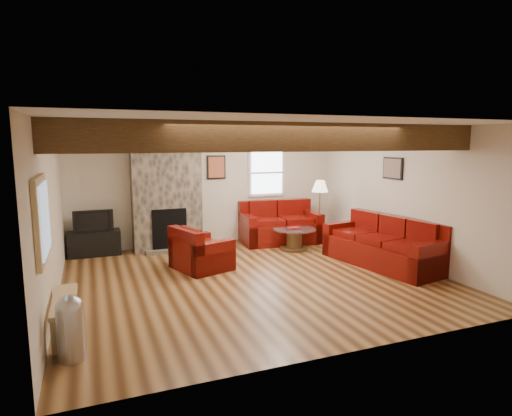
{
  "coord_description": "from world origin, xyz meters",
  "views": [
    {
      "loc": [
        -2.48,
        -6.4,
        2.24
      ],
      "look_at": [
        0.18,
        0.4,
        1.12
      ],
      "focal_mm": 30.0,
      "sensor_mm": 36.0,
      "label": 1
    }
  ],
  "objects_px": {
    "sofa_three": "(383,242)",
    "loveseat": "(280,222)",
    "coffee_table": "(294,239)",
    "floor_lamp": "(320,190)",
    "tv_cabinet": "(95,243)",
    "television": "(93,220)",
    "armchair_red": "(202,248)"
  },
  "relations": [
    {
      "from": "sofa_three",
      "to": "loveseat",
      "type": "relative_size",
      "value": 1.31
    },
    {
      "from": "coffee_table",
      "to": "floor_lamp",
      "type": "xyz_separation_m",
      "value": [
        0.77,
        0.31,
        0.99
      ]
    },
    {
      "from": "loveseat",
      "to": "floor_lamp",
      "type": "relative_size",
      "value": 1.23
    },
    {
      "from": "tv_cabinet",
      "to": "television",
      "type": "bearing_deg",
      "value": 0.0
    },
    {
      "from": "tv_cabinet",
      "to": "loveseat",
      "type": "bearing_deg",
      "value": -4.36
    },
    {
      "from": "coffee_table",
      "to": "floor_lamp",
      "type": "relative_size",
      "value": 0.65
    },
    {
      "from": "coffee_table",
      "to": "tv_cabinet",
      "type": "distance_m",
      "value": 4.07
    },
    {
      "from": "loveseat",
      "to": "armchair_red",
      "type": "distance_m",
      "value": 2.56
    },
    {
      "from": "loveseat",
      "to": "television",
      "type": "distance_m",
      "value": 3.96
    },
    {
      "from": "tv_cabinet",
      "to": "floor_lamp",
      "type": "relative_size",
      "value": 0.7
    },
    {
      "from": "floor_lamp",
      "to": "television",
      "type": "bearing_deg",
      "value": 171.42
    },
    {
      "from": "sofa_three",
      "to": "tv_cabinet",
      "type": "distance_m",
      "value": 5.61
    },
    {
      "from": "sofa_three",
      "to": "floor_lamp",
      "type": "distance_m",
      "value": 2.11
    },
    {
      "from": "loveseat",
      "to": "television",
      "type": "height_order",
      "value": "television"
    },
    {
      "from": "tv_cabinet",
      "to": "sofa_three",
      "type": "bearing_deg",
      "value": -28.38
    },
    {
      "from": "loveseat",
      "to": "floor_lamp",
      "type": "height_order",
      "value": "floor_lamp"
    },
    {
      "from": "sofa_three",
      "to": "tv_cabinet",
      "type": "relative_size",
      "value": 2.3
    },
    {
      "from": "loveseat",
      "to": "floor_lamp",
      "type": "bearing_deg",
      "value": -23.03
    },
    {
      "from": "tv_cabinet",
      "to": "floor_lamp",
      "type": "height_order",
      "value": "floor_lamp"
    },
    {
      "from": "tv_cabinet",
      "to": "television",
      "type": "xyz_separation_m",
      "value": [
        0.0,
        0.0,
        0.46
      ]
    },
    {
      "from": "sofa_three",
      "to": "armchair_red",
      "type": "distance_m",
      "value": 3.31
    },
    {
      "from": "sofa_three",
      "to": "television",
      "type": "distance_m",
      "value": 5.61
    },
    {
      "from": "sofa_three",
      "to": "armchair_red",
      "type": "xyz_separation_m",
      "value": [
        -3.16,
        0.99,
        -0.06
      ]
    },
    {
      "from": "floor_lamp",
      "to": "loveseat",
      "type": "bearing_deg",
      "value": 152.02
    },
    {
      "from": "sofa_three",
      "to": "television",
      "type": "bearing_deg",
      "value": -128.29
    },
    {
      "from": "sofa_three",
      "to": "television",
      "type": "xyz_separation_m",
      "value": [
        -4.93,
        2.66,
        0.27
      ]
    },
    {
      "from": "armchair_red",
      "to": "sofa_three",
      "type": "bearing_deg",
      "value": -126.01
    },
    {
      "from": "loveseat",
      "to": "armchair_red",
      "type": "bearing_deg",
      "value": -142.72
    },
    {
      "from": "tv_cabinet",
      "to": "floor_lamp",
      "type": "bearing_deg",
      "value": -8.58
    },
    {
      "from": "floor_lamp",
      "to": "tv_cabinet",
      "type": "bearing_deg",
      "value": 171.42
    },
    {
      "from": "floor_lamp",
      "to": "coffee_table",
      "type": "bearing_deg",
      "value": -158.43
    },
    {
      "from": "coffee_table",
      "to": "tv_cabinet",
      "type": "height_order",
      "value": "tv_cabinet"
    }
  ]
}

